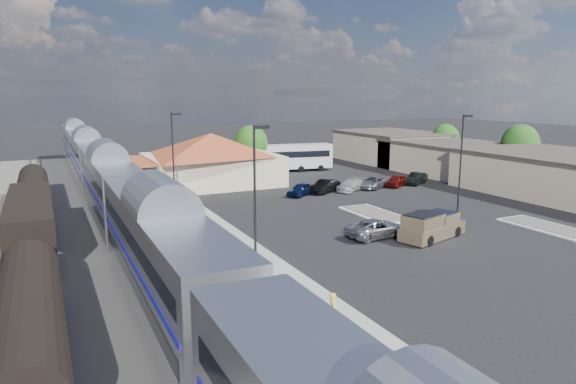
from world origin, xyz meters
name	(u,v)px	position (x,y,z in m)	size (l,w,h in m)	color
ground	(350,225)	(0.00, 0.00, 0.00)	(280.00, 280.00, 0.00)	black
railbed	(76,230)	(-21.00, 8.00, 0.06)	(16.00, 100.00, 0.12)	#4C4944
platform	(191,223)	(-12.00, 6.00, 0.09)	(5.50, 92.00, 0.18)	gray
passenger_train	(109,189)	(-18.00, 9.84, 2.87)	(3.00, 104.00, 5.55)	silver
freight_cars	(31,228)	(-24.00, 2.36, 1.93)	(2.80, 46.00, 4.00)	black
station_depot	(211,159)	(-4.56, 24.00, 3.13)	(18.35, 12.24, 6.20)	beige
buildings_east	(472,160)	(28.00, 14.28, 2.27)	(14.40, 51.40, 4.80)	#C6B28C
traffic_island_south	(375,214)	(4.00, 2.00, 0.10)	(3.30, 7.50, 0.21)	silver
traffic_island_north	(547,227)	(14.00, -8.00, 0.10)	(3.30, 7.50, 0.21)	silver
lamp_plat_s	(256,183)	(-10.90, -6.00, 5.34)	(1.08, 0.25, 9.00)	black
lamp_plat_n	(174,149)	(-10.90, 16.00, 5.34)	(1.08, 0.25, 9.00)	black
lamp_lot	(462,154)	(12.10, 0.00, 5.34)	(1.08, 0.25, 9.00)	black
tree_east_b	(520,145)	(34.00, 12.00, 4.22)	(4.94, 4.94, 6.96)	#382314
tree_east_c	(445,140)	(34.00, 26.00, 3.76)	(4.41, 4.41, 6.21)	#382314
tree_depot	(251,144)	(3.00, 30.00, 4.02)	(4.71, 4.71, 6.63)	#382314
pickup_truck	(432,226)	(3.45, -6.24, 0.98)	(6.32, 3.77, 2.06)	#967E5C
suv	(378,228)	(-0.14, -4.18, 0.71)	(2.35, 5.10, 1.42)	#A6A9AE
coach_bus	(291,156)	(8.66, 29.17, 2.17)	(12.02, 4.42, 3.77)	white
person_a	(333,312)	(-11.48, -16.64, 1.10)	(0.67, 0.44, 1.84)	gold
person_b	(194,213)	(-11.72, 6.08, 0.96)	(0.76, 0.59, 1.56)	white
parked_car_a	(301,189)	(1.96, 12.90, 0.68)	(1.60, 3.98, 1.36)	#0C1840
parked_car_b	(325,186)	(5.16, 13.20, 0.73)	(1.55, 4.45, 1.47)	black
parked_car_c	(351,185)	(8.36, 12.90, 0.67)	(1.87, 4.61, 1.34)	silver
parked_car_d	(373,183)	(11.56, 13.20, 0.66)	(2.19, 4.76, 1.32)	gray
parked_car_e	(397,181)	(14.76, 12.90, 0.68)	(1.61, 4.01, 1.37)	maroon
parked_car_f	(416,178)	(17.96, 13.20, 0.69)	(1.47, 4.21, 1.39)	black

